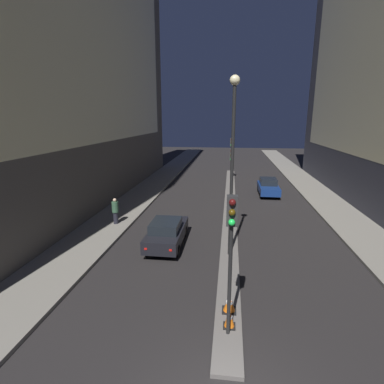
{
  "coord_description": "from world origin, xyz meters",
  "views": [
    {
      "loc": [
        -0.1,
        -5.71,
        6.93
      ],
      "look_at": [
        -3.38,
        19.86,
        0.5
      ],
      "focal_mm": 28.0,
      "sensor_mm": 36.0,
      "label": 1
    }
  ],
  "objects_px": {
    "traffic_light_mid": "(231,166)",
    "car_right_lane": "(268,187)",
    "traffic_cone_far": "(229,304)",
    "car_left_lane": "(167,232)",
    "street_lamp": "(233,146)",
    "traffic_light_near": "(231,236)",
    "traffic_cone_near": "(229,318)",
    "traffic_light_far": "(231,149)",
    "pedestrian_on_left_sidewalk": "(115,211)"
  },
  "relations": [
    {
      "from": "traffic_light_mid",
      "to": "car_right_lane",
      "type": "xyz_separation_m",
      "value": [
        3.45,
        5.57,
        -2.77
      ]
    },
    {
      "from": "traffic_cone_far",
      "to": "car_left_lane",
      "type": "relative_size",
      "value": 0.14
    },
    {
      "from": "traffic_light_mid",
      "to": "street_lamp",
      "type": "distance_m",
      "value": 7.92
    },
    {
      "from": "traffic_light_near",
      "to": "car_left_lane",
      "type": "relative_size",
      "value": 1.07
    },
    {
      "from": "traffic_light_near",
      "to": "traffic_cone_far",
      "type": "xyz_separation_m",
      "value": [
        0.03,
        1.19,
        -3.08
      ]
    },
    {
      "from": "traffic_cone_near",
      "to": "car_left_lane",
      "type": "xyz_separation_m",
      "value": [
        -3.49,
        6.48,
        0.32
      ]
    },
    {
      "from": "car_left_lane",
      "to": "car_right_lane",
      "type": "height_order",
      "value": "car_left_lane"
    },
    {
      "from": "traffic_light_near",
      "to": "street_lamp",
      "type": "height_order",
      "value": "street_lamp"
    },
    {
      "from": "traffic_light_far",
      "to": "car_left_lane",
      "type": "height_order",
      "value": "traffic_light_far"
    },
    {
      "from": "traffic_cone_far",
      "to": "pedestrian_on_left_sidewalk",
      "type": "xyz_separation_m",
      "value": [
        -7.44,
        8.25,
        0.61
      ]
    },
    {
      "from": "traffic_light_mid",
      "to": "traffic_cone_far",
      "type": "height_order",
      "value": "traffic_light_mid"
    },
    {
      "from": "traffic_light_near",
      "to": "traffic_cone_far",
      "type": "distance_m",
      "value": 3.31
    },
    {
      "from": "street_lamp",
      "to": "car_right_lane",
      "type": "distance_m",
      "value": 14.49
    },
    {
      "from": "street_lamp",
      "to": "traffic_cone_far",
      "type": "bearing_deg",
      "value": -89.65
    },
    {
      "from": "traffic_light_mid",
      "to": "car_right_lane",
      "type": "height_order",
      "value": "traffic_light_mid"
    },
    {
      "from": "traffic_light_near",
      "to": "pedestrian_on_left_sidewalk",
      "type": "height_order",
      "value": "traffic_light_near"
    },
    {
      "from": "traffic_light_mid",
      "to": "car_right_lane",
      "type": "bearing_deg",
      "value": 58.25
    },
    {
      "from": "traffic_light_mid",
      "to": "pedestrian_on_left_sidewalk",
      "type": "relative_size",
      "value": 2.7
    },
    {
      "from": "car_left_lane",
      "to": "traffic_light_mid",
      "type": "bearing_deg",
      "value": 62.62
    },
    {
      "from": "traffic_light_mid",
      "to": "car_left_lane",
      "type": "bearing_deg",
      "value": -117.38
    },
    {
      "from": "traffic_light_far",
      "to": "car_left_lane",
      "type": "xyz_separation_m",
      "value": [
        -3.45,
        -18.17,
        -2.75
      ]
    },
    {
      "from": "traffic_light_near",
      "to": "street_lamp",
      "type": "distance_m",
      "value": 6.23
    },
    {
      "from": "traffic_light_near",
      "to": "car_left_lane",
      "type": "xyz_separation_m",
      "value": [
        -3.45,
        6.83,
        -2.75
      ]
    },
    {
      "from": "traffic_light_near",
      "to": "traffic_cone_far",
      "type": "relative_size",
      "value": 7.66
    },
    {
      "from": "street_lamp",
      "to": "traffic_cone_near",
      "type": "distance_m",
      "value": 7.56
    },
    {
      "from": "traffic_cone_near",
      "to": "traffic_cone_far",
      "type": "distance_m",
      "value": 0.84
    },
    {
      "from": "street_lamp",
      "to": "pedestrian_on_left_sidewalk",
      "type": "bearing_deg",
      "value": 154.23
    },
    {
      "from": "traffic_light_mid",
      "to": "traffic_cone_near",
      "type": "bearing_deg",
      "value": -89.83
    },
    {
      "from": "car_left_lane",
      "to": "traffic_cone_near",
      "type": "bearing_deg",
      "value": -61.69
    },
    {
      "from": "traffic_light_far",
      "to": "street_lamp",
      "type": "xyz_separation_m",
      "value": [
        0.0,
        -19.14,
        2.11
      ]
    },
    {
      "from": "car_left_lane",
      "to": "pedestrian_on_left_sidewalk",
      "type": "bearing_deg",
      "value": 146.67
    },
    {
      "from": "traffic_cone_near",
      "to": "pedestrian_on_left_sidewalk",
      "type": "xyz_separation_m",
      "value": [
        -7.46,
        9.09,
        0.6
      ]
    },
    {
      "from": "traffic_cone_far",
      "to": "traffic_light_mid",
      "type": "bearing_deg",
      "value": 90.13
    },
    {
      "from": "traffic_cone_far",
      "to": "car_right_lane",
      "type": "relative_size",
      "value": 0.15
    },
    {
      "from": "traffic_light_near",
      "to": "car_left_lane",
      "type": "height_order",
      "value": "traffic_light_near"
    },
    {
      "from": "traffic_light_near",
      "to": "traffic_cone_far",
      "type": "bearing_deg",
      "value": 88.63
    },
    {
      "from": "pedestrian_on_left_sidewalk",
      "to": "street_lamp",
      "type": "bearing_deg",
      "value": -25.77
    },
    {
      "from": "traffic_cone_near",
      "to": "car_right_lane",
      "type": "xyz_separation_m",
      "value": [
        3.41,
        18.71,
        0.31
      ]
    },
    {
      "from": "traffic_cone_near",
      "to": "car_left_lane",
      "type": "height_order",
      "value": "car_left_lane"
    },
    {
      "from": "traffic_light_far",
      "to": "traffic_cone_far",
      "type": "height_order",
      "value": "traffic_light_far"
    },
    {
      "from": "street_lamp",
      "to": "traffic_cone_near",
      "type": "height_order",
      "value": "street_lamp"
    },
    {
      "from": "street_lamp",
      "to": "car_left_lane",
      "type": "height_order",
      "value": "street_lamp"
    },
    {
      "from": "traffic_light_far",
      "to": "street_lamp",
      "type": "bearing_deg",
      "value": -90.0
    },
    {
      "from": "pedestrian_on_left_sidewalk",
      "to": "traffic_light_mid",
      "type": "bearing_deg",
      "value": 28.65
    },
    {
      "from": "traffic_light_near",
      "to": "car_right_lane",
      "type": "relative_size",
      "value": 1.14
    },
    {
      "from": "traffic_cone_far",
      "to": "street_lamp",
      "type": "bearing_deg",
      "value": 90.35
    },
    {
      "from": "street_lamp",
      "to": "car_left_lane",
      "type": "relative_size",
      "value": 2.0
    },
    {
      "from": "car_right_lane",
      "to": "street_lamp",
      "type": "bearing_deg",
      "value": -104.64
    },
    {
      "from": "traffic_light_mid",
      "to": "street_lamp",
      "type": "xyz_separation_m",
      "value": [
        0.0,
        -7.63,
        2.11
      ]
    },
    {
      "from": "traffic_cone_far",
      "to": "car_left_lane",
      "type": "distance_m",
      "value": 6.63
    }
  ]
}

